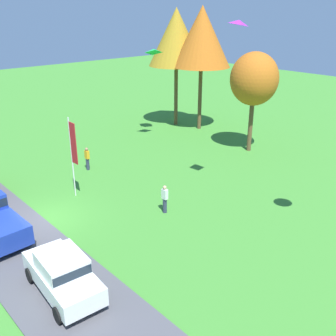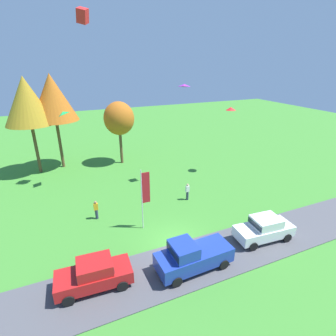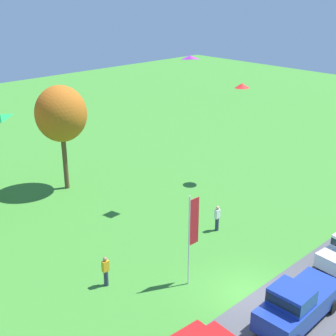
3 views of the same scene
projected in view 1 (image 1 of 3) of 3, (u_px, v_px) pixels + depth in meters
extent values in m
plane|color=#3D842D|center=(47.00, 220.00, 22.13)|extent=(120.00, 120.00, 0.00)
cube|color=#4C4C51|center=(6.00, 234.00, 20.71)|extent=(36.00, 4.40, 0.06)
cylinder|color=black|center=(0.00, 214.00, 21.96)|extent=(0.69, 0.26, 0.68)
cylinder|color=black|center=(27.00, 237.00, 19.69)|extent=(0.69, 0.26, 0.68)
cube|color=white|center=(63.00, 277.00, 16.15)|extent=(4.53, 2.14, 0.80)
cube|color=white|center=(62.00, 263.00, 15.79)|extent=(2.12, 1.79, 0.70)
cube|color=#19232D|center=(62.00, 263.00, 15.79)|extent=(2.16, 1.76, 0.38)
cylinder|color=black|center=(31.00, 275.00, 16.91)|extent=(0.70, 0.29, 0.68)
cylinder|color=black|center=(68.00, 260.00, 17.88)|extent=(0.70, 0.29, 0.68)
cylinder|color=black|center=(59.00, 315.00, 14.72)|extent=(0.70, 0.29, 0.68)
cylinder|color=black|center=(99.00, 296.00, 15.69)|extent=(0.70, 0.29, 0.68)
cylinder|color=#2D334C|center=(165.00, 206.00, 22.76)|extent=(0.24, 0.24, 0.88)
cube|color=white|center=(165.00, 194.00, 22.48)|extent=(0.36, 0.22, 0.60)
sphere|color=tan|center=(165.00, 187.00, 22.32)|extent=(0.22, 0.22, 0.22)
cylinder|color=#2D334C|center=(88.00, 164.00, 28.79)|extent=(0.24, 0.24, 0.88)
cube|color=orange|center=(87.00, 155.00, 28.51)|extent=(0.36, 0.22, 0.60)
sphere|color=#9E7051|center=(86.00, 149.00, 28.35)|extent=(0.22, 0.22, 0.22)
cylinder|color=brown|center=(176.00, 96.00, 39.17)|extent=(0.36, 0.36, 5.87)
cone|color=olive|center=(176.00, 37.00, 37.05)|extent=(5.28, 5.28, 5.28)
cylinder|color=brown|center=(200.00, 98.00, 37.73)|extent=(0.36, 0.36, 5.96)
cone|color=#B25B19|center=(202.00, 37.00, 35.59)|extent=(5.37, 5.37, 5.37)
cylinder|color=brown|center=(250.00, 126.00, 32.11)|extent=(0.36, 0.36, 4.21)
ellipsoid|color=#B25B19|center=(254.00, 79.00, 30.67)|extent=(3.79, 3.79, 4.17)
cylinder|color=silver|center=(72.00, 158.00, 24.00)|extent=(0.08, 0.08, 5.12)
cube|color=red|center=(73.00, 143.00, 23.37)|extent=(0.64, 0.04, 2.56)
pyramid|color=green|center=(154.00, 51.00, 31.49)|extent=(1.43, 1.45, 0.65)
pyramid|color=purple|center=(239.00, 22.00, 20.51)|extent=(1.25, 1.23, 0.39)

